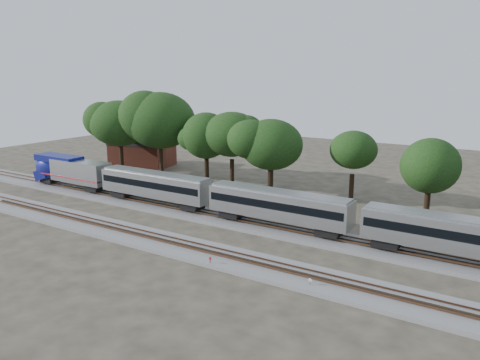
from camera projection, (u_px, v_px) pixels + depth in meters
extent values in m
plane|color=#383328|center=(221.00, 241.00, 49.67)|extent=(160.00, 160.00, 0.00)
cube|color=slate|center=(250.00, 224.00, 54.58)|extent=(160.00, 5.00, 0.40)
cube|color=brown|center=(247.00, 222.00, 53.88)|extent=(160.00, 0.08, 0.15)
cube|color=brown|center=(253.00, 219.00, 55.07)|extent=(160.00, 0.08, 0.15)
cube|color=slate|center=(199.00, 251.00, 46.32)|extent=(160.00, 5.00, 0.40)
cube|color=brown|center=(194.00, 249.00, 45.63)|extent=(160.00, 0.08, 0.15)
cube|color=brown|center=(203.00, 245.00, 46.81)|extent=(160.00, 0.08, 0.15)
cube|color=#B4B6BC|center=(80.00, 171.00, 69.04)|extent=(10.26, 2.90, 3.20)
ellipsoid|color=navy|center=(49.00, 168.00, 72.91)|extent=(5.23, 3.02, 4.45)
cube|color=navy|center=(59.00, 158.00, 71.16)|extent=(8.23, 2.85, 0.97)
cube|color=black|center=(50.00, 162.00, 72.44)|extent=(0.43, 2.23, 1.27)
cube|color=#A91A28|center=(76.00, 176.00, 69.83)|extent=(12.59, 2.94, 0.17)
cube|color=black|center=(51.00, 179.00, 73.23)|extent=(2.52, 2.13, 0.87)
cube|color=black|center=(95.00, 187.00, 67.97)|extent=(2.52, 2.13, 0.87)
cube|color=#B4B6BC|center=(155.00, 185.00, 61.50)|extent=(16.85, 2.90, 2.90)
cube|color=black|center=(155.00, 183.00, 61.43)|extent=(16.27, 2.95, 0.87)
cube|color=gray|center=(155.00, 174.00, 61.16)|extent=(16.46, 2.32, 0.34)
cube|color=black|center=(123.00, 192.00, 65.08)|extent=(2.52, 2.13, 0.87)
cube|color=black|center=(192.00, 205.00, 58.77)|extent=(2.52, 2.13, 0.87)
cube|color=#B4B6BC|center=(278.00, 205.00, 52.07)|extent=(16.85, 2.90, 2.90)
cube|color=black|center=(278.00, 203.00, 52.00)|extent=(16.27, 2.95, 0.87)
cube|color=gray|center=(278.00, 192.00, 51.73)|extent=(16.46, 2.32, 0.34)
cube|color=black|center=(232.00, 213.00, 55.65)|extent=(2.52, 2.13, 0.87)
cube|color=black|center=(329.00, 231.00, 49.34)|extent=(2.52, 2.13, 0.87)
cube|color=#B4B6BC|center=(456.00, 235.00, 42.64)|extent=(16.85, 2.90, 2.90)
cube|color=black|center=(456.00, 231.00, 42.57)|extent=(16.27, 2.95, 0.87)
cube|color=gray|center=(457.00, 219.00, 42.30)|extent=(16.46, 2.32, 0.34)
cube|color=black|center=(387.00, 242.00, 46.22)|extent=(2.52, 2.13, 0.87)
cylinder|color=#512D19|center=(210.00, 263.00, 42.89)|extent=(0.06, 0.06, 0.91)
cylinder|color=#B00C16|center=(210.00, 258.00, 42.80)|extent=(0.32, 0.08, 0.32)
cylinder|color=#512D19|center=(310.00, 284.00, 38.55)|extent=(0.06, 0.06, 0.86)
cylinder|color=silver|center=(310.00, 280.00, 38.46)|extent=(0.31, 0.05, 0.31)
cube|color=#512D19|center=(236.00, 270.00, 42.11)|extent=(0.58, 0.46, 0.30)
cube|color=brown|center=(143.00, 155.00, 89.11)|extent=(12.04, 9.63, 4.26)
cube|color=black|center=(142.00, 141.00, 88.53)|extent=(12.28, 9.87, 0.96)
cylinder|color=black|center=(122.00, 160.00, 82.06)|extent=(0.70, 0.70, 4.81)
ellipsoid|color=black|center=(120.00, 123.00, 80.59)|extent=(9.06, 9.06, 7.70)
cylinder|color=black|center=(162.00, 162.00, 78.99)|extent=(0.70, 0.70, 5.23)
ellipsoid|color=black|center=(160.00, 120.00, 77.40)|extent=(9.87, 9.87, 8.39)
cylinder|color=black|center=(207.00, 172.00, 73.76)|extent=(0.70, 0.70, 4.26)
ellipsoid|color=black|center=(206.00, 136.00, 72.46)|extent=(8.04, 8.04, 6.83)
cylinder|color=black|center=(232.00, 174.00, 71.92)|extent=(0.70, 0.70, 4.50)
ellipsoid|color=black|center=(232.00, 134.00, 70.55)|extent=(8.49, 8.49, 7.21)
cylinder|color=black|center=(270.00, 183.00, 66.64)|extent=(0.70, 0.70, 4.11)
ellipsoid|color=black|center=(271.00, 144.00, 65.38)|extent=(7.75, 7.75, 6.59)
cylinder|color=black|center=(351.00, 188.00, 64.01)|extent=(0.70, 0.70, 3.95)
ellipsoid|color=black|center=(353.00, 150.00, 62.81)|extent=(7.44, 7.44, 6.33)
cylinder|color=black|center=(426.00, 207.00, 55.42)|extent=(0.70, 0.70, 3.72)
ellipsoid|color=black|center=(430.00, 166.00, 54.28)|extent=(7.02, 7.02, 5.97)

